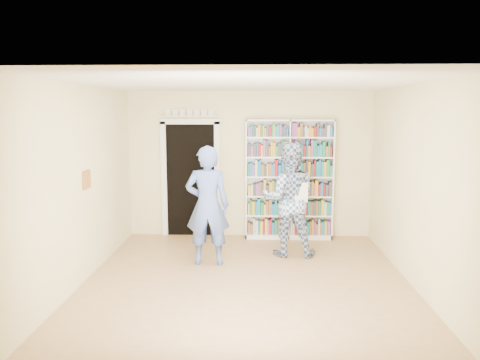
{
  "coord_description": "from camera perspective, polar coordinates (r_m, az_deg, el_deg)",
  "views": [
    {
      "loc": [
        0.14,
        -6.15,
        2.36
      ],
      "look_at": [
        -0.12,
        0.9,
        1.3
      ],
      "focal_mm": 35.0,
      "sensor_mm": 36.0,
      "label": 1
    }
  ],
  "objects": [
    {
      "name": "floor",
      "position": [
        6.59,
        0.75,
        -12.45
      ],
      "size": [
        5.0,
        5.0,
        0.0
      ],
      "primitive_type": "plane",
      "color": "#967548",
      "rests_on": "ground"
    },
    {
      "name": "wall_left",
      "position": [
        6.67,
        -18.92,
        -0.63
      ],
      "size": [
        0.0,
        5.0,
        5.0
      ],
      "primitive_type": "plane",
      "rotation": [
        1.57,
        0.0,
        1.57
      ],
      "color": "#F6E9AA",
      "rests_on": "floor"
    },
    {
      "name": "wall_art",
      "position": [
        6.85,
        -18.19,
        0.05
      ],
      "size": [
        0.03,
        0.25,
        0.25
      ],
      "primitive_type": "cube",
      "color": "brown",
      "rests_on": "wall_left"
    },
    {
      "name": "man_plaid",
      "position": [
        7.62,
        5.98,
        -2.37
      ],
      "size": [
        0.93,
        0.75,
        1.85
      ],
      "primitive_type": "imported",
      "rotation": [
        0.0,
        0.0,
        3.09
      ],
      "color": "navy",
      "rests_on": "floor"
    },
    {
      "name": "bookshelf",
      "position": [
        8.61,
        6.01,
        0.12
      ],
      "size": [
        1.59,
        0.3,
        2.19
      ],
      "rotation": [
        0.0,
        0.0,
        0.0
      ],
      "color": "white",
      "rests_on": "floor"
    },
    {
      "name": "paper_sheet",
      "position": [
        7.39,
        7.48,
        -1.56
      ],
      "size": [
        0.21,
        0.09,
        0.32
      ],
      "primitive_type": "cube",
      "rotation": [
        0.0,
        0.0,
        0.36
      ],
      "color": "white",
      "rests_on": "man_plaid"
    },
    {
      "name": "wall_back",
      "position": [
        8.71,
        1.15,
        1.87
      ],
      "size": [
        4.5,
        0.0,
        4.5
      ],
      "primitive_type": "plane",
      "rotation": [
        1.57,
        0.0,
        0.0
      ],
      "color": "#F6E9AA",
      "rests_on": "floor"
    },
    {
      "name": "doorway",
      "position": [
        8.8,
        -6.04,
        0.77
      ],
      "size": [
        1.1,
        0.08,
        2.43
      ],
      "color": "black",
      "rests_on": "floor"
    },
    {
      "name": "wall_right",
      "position": [
        6.58,
        20.76,
        -0.84
      ],
      "size": [
        0.0,
        5.0,
        5.0
      ],
      "primitive_type": "plane",
      "rotation": [
        1.57,
        0.0,
        -1.57
      ],
      "color": "#F6E9AA",
      "rests_on": "floor"
    },
    {
      "name": "ceiling",
      "position": [
        6.16,
        0.8,
        11.71
      ],
      "size": [
        5.0,
        5.0,
        0.0
      ],
      "primitive_type": "plane",
      "rotation": [
        3.14,
        0.0,
        0.0
      ],
      "color": "white",
      "rests_on": "wall_back"
    },
    {
      "name": "man_blue",
      "position": [
        7.13,
        -3.98,
        -3.14
      ],
      "size": [
        0.68,
        0.45,
        1.84
      ],
      "primitive_type": "imported",
      "rotation": [
        0.0,
        0.0,
        3.16
      ],
      "color": "#4E68AE",
      "rests_on": "floor"
    }
  ]
}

